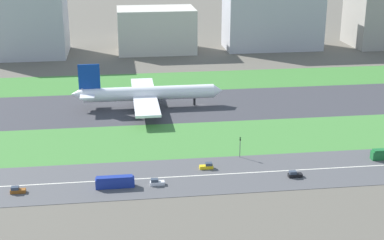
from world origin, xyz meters
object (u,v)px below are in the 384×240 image
at_px(office_tower, 273,15).
at_px(fuel_tank_west, 139,25).
at_px(car_0, 17,190).
at_px(terminal_building, 24,18).
at_px(bus_1, 115,182).
at_px(car_6, 156,182).
at_px(traffic_light, 240,146).
at_px(hangar_building, 156,30).
at_px(airliner, 145,94).
at_px(car_3, 207,166).
at_px(car_2, 295,174).

height_order(office_tower, fuel_tank_west, office_tower).
height_order(car_0, terminal_building, terminal_building).
bearing_deg(office_tower, bus_1, -117.49).
bearing_deg(car_6, traffic_light, -148.74).
height_order(traffic_light, hangar_building, hangar_building).
height_order(airliner, terminal_building, terminal_building).
bearing_deg(car_0, traffic_light, -165.72).
bearing_deg(bus_1, car_6, -180.00).
height_order(traffic_light, fuel_tank_west, fuel_tank_west).
xyz_separation_m(traffic_light, office_tower, (57.80, 174.01, 16.51)).
xyz_separation_m(car_3, fuel_tank_west, (-11.36, 227.00, 7.79)).
bearing_deg(fuel_tank_west, airliner, -91.69).
relative_size(car_3, fuel_tank_west, 0.20).
bearing_deg(bus_1, terminal_building, -74.84).
relative_size(airliner, car_3, 14.77).
relative_size(hangar_building, office_tower, 0.79).
bearing_deg(traffic_light, terminal_building, 118.41).
distance_m(car_2, hangar_building, 194.59).
distance_m(car_3, car_6, 19.80).
height_order(car_0, hangar_building, hangar_building).
xyz_separation_m(hangar_building, office_tower, (73.28, 0.00, 7.49)).
height_order(car_2, car_0, same).
height_order(airliner, car_3, airliner).
relative_size(terminal_building, hangar_building, 1.05).
distance_m(bus_1, traffic_light, 45.86).
xyz_separation_m(terminal_building, hangar_building, (78.64, 0.00, -8.78)).
bearing_deg(airliner, traffic_light, -64.51).
relative_size(car_6, hangar_building, 0.09).
distance_m(bus_1, terminal_building, 199.95).
relative_size(bus_1, hangar_building, 0.25).
height_order(airliner, car_0, airliner).
bearing_deg(car_3, traffic_light, 32.49).
distance_m(car_6, hangar_building, 192.92).
relative_size(car_2, car_6, 1.00).
xyz_separation_m(car_6, terminal_building, (-64.48, 192.00, 21.17)).
xyz_separation_m(airliner, office_tower, (86.41, 114.00, 14.57)).
xyz_separation_m(bus_1, car_0, (-28.61, 0.00, -0.90)).
xyz_separation_m(car_2, car_6, (-43.27, 0.00, 0.00)).
bearing_deg(traffic_light, car_6, -148.74).
bearing_deg(bus_1, car_3, -161.30).
bearing_deg(car_0, fuel_tank_west, -101.17).
bearing_deg(car_0, terminal_building, -83.05).
relative_size(car_3, hangar_building, 0.09).
xyz_separation_m(bus_1, terminal_building, (-52.01, 192.00, 20.28)).
bearing_deg(traffic_light, car_2, -52.85).
height_order(airliner, fuel_tank_west, airliner).
relative_size(bus_1, traffic_light, 1.61).
relative_size(bus_1, car_0, 2.64).
height_order(car_0, traffic_light, traffic_light).
bearing_deg(hangar_building, bus_1, -97.90).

